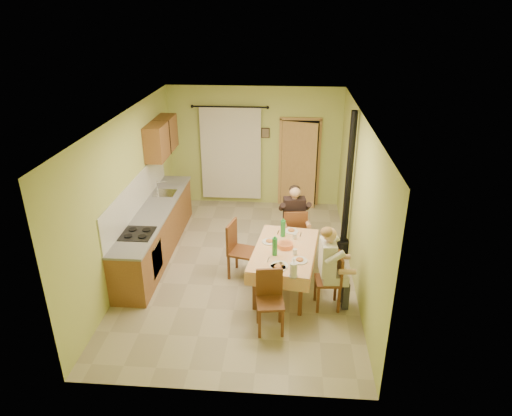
# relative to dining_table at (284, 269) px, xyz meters

# --- Properties ---
(floor) EXTENTS (4.00, 6.00, 0.01)m
(floor) POSITION_rel_dining_table_xyz_m (-0.78, 0.64, -0.38)
(floor) COLOR tan
(floor) RESTS_ON ground
(room_shell) EXTENTS (4.04, 6.04, 2.82)m
(room_shell) POSITION_rel_dining_table_xyz_m (-0.78, 0.64, 1.44)
(room_shell) COLOR #C0CE69
(room_shell) RESTS_ON ground
(kitchen_run) EXTENTS (0.64, 3.64, 1.56)m
(kitchen_run) POSITION_rel_dining_table_xyz_m (-2.49, 1.04, 0.10)
(kitchen_run) COLOR brown
(kitchen_run) RESTS_ON ground
(upper_cabinets) EXTENTS (0.35, 1.40, 0.70)m
(upper_cabinets) POSITION_rel_dining_table_xyz_m (-2.60, 2.34, 1.57)
(upper_cabinets) COLOR brown
(upper_cabinets) RESTS_ON room_shell
(curtain) EXTENTS (1.70, 0.07, 2.22)m
(curtain) POSITION_rel_dining_table_xyz_m (-1.33, 3.54, 0.88)
(curtain) COLOR black
(curtain) RESTS_ON ground
(doorway) EXTENTS (0.96, 0.26, 2.15)m
(doorway) POSITION_rel_dining_table_xyz_m (0.26, 3.57, 0.67)
(doorway) COLOR black
(doorway) RESTS_ON ground
(dining_table) EXTENTS (1.20, 1.77, 0.76)m
(dining_table) POSITION_rel_dining_table_xyz_m (0.00, 0.00, 0.00)
(dining_table) COLOR #F0B37B
(dining_table) RESTS_ON ground
(tableware) EXTENTS (0.76, 1.64, 0.33)m
(tableware) POSITION_rel_dining_table_xyz_m (-0.00, -0.11, 0.44)
(tableware) COLOR white
(tableware) RESTS_ON dining_table
(chair_far) EXTENTS (0.49, 0.49, 1.00)m
(chair_far) POSITION_rel_dining_table_xyz_m (0.16, 1.13, -0.09)
(chair_far) COLOR brown
(chair_far) RESTS_ON ground
(chair_near) EXTENTS (0.44, 0.44, 0.95)m
(chair_near) POSITION_rel_dining_table_xyz_m (-0.19, -1.11, -0.09)
(chair_near) COLOR brown
(chair_near) RESTS_ON ground
(chair_right) EXTENTS (0.42, 0.42, 0.94)m
(chair_right) POSITION_rel_dining_table_xyz_m (0.71, -0.47, -0.09)
(chair_right) COLOR brown
(chair_right) RESTS_ON ground
(chair_left) EXTENTS (0.55, 0.55, 1.02)m
(chair_left) POSITION_rel_dining_table_xyz_m (-0.75, 0.35, -0.09)
(chair_left) COLOR brown
(chair_left) RESTS_ON ground
(man_far) EXTENTS (0.62, 0.51, 1.39)m
(man_far) POSITION_rel_dining_table_xyz_m (0.16, 1.15, 0.50)
(man_far) COLOR black
(man_far) RESTS_ON chair_far
(man_right) EXTENTS (0.49, 0.60, 1.39)m
(man_right) POSITION_rel_dining_table_xyz_m (0.70, -0.47, 0.50)
(man_right) COLOR beige
(man_right) RESTS_ON chair_right
(stove_flue) EXTENTS (0.24, 0.24, 2.80)m
(stove_flue) POSITION_rel_dining_table_xyz_m (1.12, 1.24, 0.64)
(stove_flue) COLOR black
(stove_flue) RESTS_ON ground
(picture_back) EXTENTS (0.19, 0.03, 0.23)m
(picture_back) POSITION_rel_dining_table_xyz_m (-0.53, 3.61, 1.37)
(picture_back) COLOR black
(picture_back) RESTS_ON room_shell
(picture_right) EXTENTS (0.03, 0.31, 0.21)m
(picture_right) POSITION_rel_dining_table_xyz_m (1.19, 1.84, 1.47)
(picture_right) COLOR brown
(picture_right) RESTS_ON room_shell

